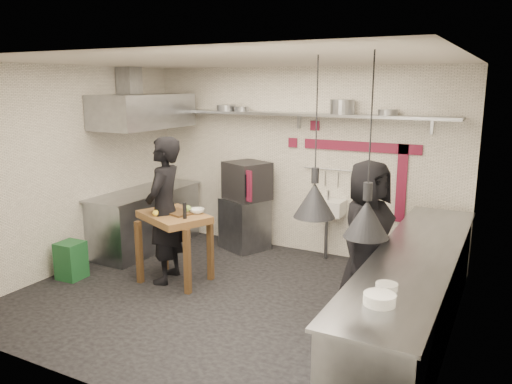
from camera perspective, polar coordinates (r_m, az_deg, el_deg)
The scene contains 47 objects.
floor at distance 6.22m, azimuth -3.04°, elevation -12.01°, with size 5.00×5.00×0.00m, color black.
ceiling at distance 5.67m, azimuth -3.37°, elevation 14.74°, with size 5.00×5.00×0.00m, color beige.
wall_back at distance 7.63m, azimuth 4.94°, elevation 3.53°, with size 5.00×0.04×2.80m, color white.
wall_front at distance 4.18m, azimuth -18.21°, elevation -4.41°, with size 5.00×0.04×2.80m, color white.
wall_left at distance 7.37m, azimuth -20.14°, elevation 2.51°, with size 0.04×4.20×2.80m, color white.
wall_right at distance 5.01m, azimuth 22.18°, elevation -1.99°, with size 0.04×4.20×2.80m, color white.
red_band_horiz at distance 7.26m, azimuth 11.87°, elevation 5.10°, with size 1.70×0.02×0.14m, color maroon.
red_band_vert at distance 7.20m, azimuth 16.29°, elevation 0.93°, with size 0.14×0.02×1.10m, color maroon.
red_tile_a at distance 7.46m, azimuth 6.75°, elevation 7.55°, with size 0.14×0.02×0.14m, color maroon.
red_tile_b at distance 7.61m, azimuth 4.23°, elevation 5.65°, with size 0.14×0.02×0.14m, color maroon.
back_shelf at distance 7.39m, azimuth 4.50°, elevation 8.87°, with size 4.60×0.34×0.04m, color gray.
shelf_bracket_left at distance 8.45m, azimuth -7.14°, elevation 8.56°, with size 0.04×0.06×0.24m, color gray.
shelf_bracket_mid at distance 7.53m, azimuth 4.94°, elevation 8.17°, with size 0.04×0.06×0.24m, color gray.
shelf_bracket_right at distance 7.02m, azimuth 19.49°, elevation 7.22°, with size 0.04×0.06×0.24m, color gray.
pan_far_left at distance 7.93m, azimuth -3.44°, elevation 9.59°, with size 0.29×0.29×0.09m, color gray.
pan_mid_left at distance 7.78m, azimuth -1.64°, elevation 9.48°, with size 0.23×0.23×0.07m, color gray.
stock_pot at distance 7.13m, azimuth 9.83°, elevation 9.58°, with size 0.34×0.34×0.20m, color gray.
pan_right at distance 6.97m, azimuth 14.82°, elevation 8.80°, with size 0.26×0.26×0.08m, color gray.
oven_stand at distance 7.86m, azimuth -1.31°, elevation -3.64°, with size 0.64×0.58×0.80m, color gray.
combi_oven at distance 7.69m, azimuth -1.02°, elevation 1.30°, with size 0.60×0.56×0.58m, color black.
oven_door at distance 7.45m, azimuth -1.83°, elevation 0.94°, with size 0.54×0.03×0.46m, color maroon.
oven_glass at distance 7.42m, azimuth -1.94°, elevation 0.90°, with size 0.34×0.02×0.34m, color black.
hand_sink at distance 7.39m, azimuth 8.24°, elevation -1.74°, with size 0.46×0.34×0.22m, color silver.
sink_tap at distance 7.35m, azimuth 8.28°, elevation -0.38°, with size 0.03×0.03×0.14m, color gray.
sink_drain at distance 7.48m, azimuth 8.03°, elevation -5.08°, with size 0.06×0.06×0.66m, color gray.
utensil_rail at distance 7.41m, azimuth 8.73°, elevation 2.55°, with size 0.02×0.02×0.90m, color gray.
counter_right at distance 5.35m, azimuth 17.54°, elevation -11.51°, with size 0.70×3.80×0.90m, color gray.
counter_right_top at distance 5.18m, azimuth 17.88°, elevation -6.79°, with size 0.76×3.90×0.03m, color gray.
plate_stack at distance 3.94m, azimuth 13.93°, elevation -11.80°, with size 0.24×0.24×0.09m, color silver.
small_bowl_right at distance 4.23m, azimuth 14.70°, elevation -10.40°, with size 0.18×0.18×0.05m, color silver.
counter_left at distance 8.06m, azimuth -12.45°, elevation -3.14°, with size 0.70×1.90×0.90m, color gray.
counter_left_top at distance 7.95m, azimuth -12.60°, elevation 0.09°, with size 0.76×2.00×0.03m, color gray.
extractor_hood at distance 7.76m, azimuth -12.74°, elevation 9.00°, with size 0.78×1.60×0.50m, color gray.
hood_duct at distance 7.92m, azimuth -14.29°, elevation 11.88°, with size 0.28×0.28×0.50m, color gray.
green_bin at distance 7.15m, azimuth -20.38°, elevation -7.33°, with size 0.32×0.32×0.50m, color #1B5429.
prep_table at distance 6.64m, azimuth -9.25°, elevation -6.29°, with size 0.92×0.64×0.92m, color olive, non-canonical shape.
cutting_board at distance 6.50m, azimuth -8.92°, elevation -2.34°, with size 0.37×0.26×0.03m, color #52371E.
pepper_mill at distance 6.22m, azimuth -8.15°, elevation -2.13°, with size 0.05×0.05×0.20m, color black.
lemon_a at distance 6.51m, azimuth -11.13°, elevation -2.14°, with size 0.07×0.07×0.07m, color yellow.
lemon_b at distance 6.41m, azimuth -11.38°, elevation -2.38°, with size 0.08×0.08×0.08m, color yellow.
veg_ball at distance 6.51m, azimuth -7.80°, elevation -1.93°, with size 0.10×0.10×0.10m, color olive.
steel_tray at distance 6.77m, azimuth -10.34°, elevation -1.76°, with size 0.18×0.12×0.03m, color gray.
bowl at distance 6.47m, azimuth -6.77°, elevation -2.17°, with size 0.20×0.20×0.06m, color silver.
heat_lamp_near at distance 4.51m, azimuth 6.88°, elevation 6.08°, with size 0.39×0.39×1.45m, color black, non-canonical shape.
heat_lamp_far at distance 3.88m, azimuth 12.90°, elevation 5.05°, with size 0.36×0.36×1.42m, color black, non-canonical shape.
chef_left at distance 6.55m, azimuth -10.41°, elevation -2.07°, with size 0.70×0.46×1.91m, color black.
chef_right at distance 5.73m, azimuth 12.56°, elevation -5.08°, with size 0.86×0.56×1.75m, color black.
Camera 1 is at (2.92, -4.85, 2.56)m, focal length 35.00 mm.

